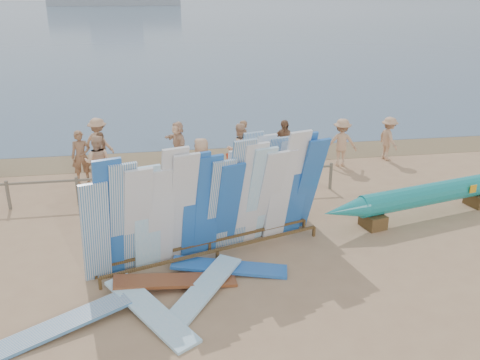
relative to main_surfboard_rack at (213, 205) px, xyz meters
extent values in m
plane|color=tan|center=(-1.71, 0.80, -1.37)|extent=(160.00, 160.00, 0.00)
cube|color=#435C77|center=(-1.71, 128.80, -1.37)|extent=(320.00, 240.00, 0.02)
cube|color=olive|center=(-1.71, 8.00, -1.37)|extent=(40.00, 2.60, 0.01)
cube|color=#6F6554|center=(-1.71, 3.80, -0.57)|extent=(12.00, 0.06, 0.06)
cube|color=#6F6554|center=(-5.71, 3.80, -0.92)|extent=(0.08, 0.08, 0.90)
cube|color=#6F6554|center=(-3.71, 3.80, -0.92)|extent=(0.08, 0.08, 0.90)
cube|color=#6F6554|center=(-1.71, 3.80, -0.92)|extent=(0.08, 0.08, 0.90)
cube|color=#6F6554|center=(0.29, 3.80, -0.92)|extent=(0.08, 0.08, 0.90)
cube|color=#6F6554|center=(2.29, 3.80, -0.92)|extent=(0.08, 0.08, 0.90)
cube|color=#6F6554|center=(4.29, 3.80, -0.92)|extent=(0.08, 0.08, 0.90)
cube|color=brown|center=(0.06, -0.23, -1.10)|extent=(5.42, 1.75, 0.07)
cube|color=brown|center=(-0.08, 0.23, -1.10)|extent=(5.42, 1.75, 0.07)
cube|color=white|center=(-2.65, -0.83, -0.11)|extent=(0.75, 0.75, 2.51)
cube|color=blue|center=(-2.35, -0.73, 0.13)|extent=(0.79, 0.88, 3.00)
cube|color=white|center=(-2.05, -0.64, 0.06)|extent=(0.82, 0.96, 2.87)
cube|color=white|center=(-1.75, -0.55, -0.01)|extent=(0.85, 1.08, 2.72)
cube|color=#9BD9F9|center=(-1.54, -0.48, -0.03)|extent=(0.74, 0.72, 2.69)
cube|color=white|center=(-1.24, -0.39, -0.09)|extent=(0.76, 0.79, 2.56)
cube|color=white|center=(-0.94, -0.29, 0.15)|extent=(0.81, 0.95, 3.04)
cube|color=white|center=(-0.73, -0.23, 0.08)|extent=(0.86, 1.09, 2.89)
cube|color=blue|center=(-0.43, -0.14, 0.05)|extent=(0.78, 0.84, 2.84)
cube|color=blue|center=(-0.14, -0.04, -0.01)|extent=(0.78, 0.83, 2.72)
cube|color=white|center=(0.16, 0.05, -0.08)|extent=(0.81, 0.94, 2.58)
cube|color=blue|center=(0.37, 0.12, -0.14)|extent=(0.82, 0.96, 2.46)
cube|color=white|center=(0.67, 0.21, 0.13)|extent=(0.81, 0.93, 2.99)
cube|color=white|center=(0.97, 0.30, 0.07)|extent=(0.81, 0.94, 2.87)
cube|color=#9BD9F9|center=(1.18, 0.37, 0.00)|extent=(0.83, 1.02, 2.73)
cube|color=white|center=(1.48, 0.46, -0.07)|extent=(0.85, 1.06, 2.60)
cube|color=white|center=(1.78, 0.56, -0.09)|extent=(0.78, 0.84, 2.55)
cube|color=white|center=(2.08, 0.65, 0.14)|extent=(0.83, 1.02, 3.03)
cube|color=blue|center=(2.29, 0.72, 0.10)|extent=(0.80, 0.90, 2.94)
cube|color=blue|center=(2.59, 0.81, 0.01)|extent=(0.86, 1.12, 2.76)
cube|color=brown|center=(1.74, 1.52, -1.12)|extent=(1.97, 0.58, 0.06)
cube|color=brown|center=(1.63, 1.95, -1.12)|extent=(1.97, 0.58, 0.06)
cube|color=white|center=(0.77, 1.50, -0.21)|extent=(0.69, 0.72, 2.32)
cube|color=white|center=(1.14, 1.60, 0.02)|extent=(0.73, 0.87, 2.77)
cube|color=white|center=(1.52, 1.70, -0.04)|extent=(0.74, 0.89, 2.66)
cube|color=white|center=(1.89, 1.79, -0.10)|extent=(0.74, 0.91, 2.55)
cube|color=white|center=(2.19, 1.87, -0.15)|extent=(0.74, 0.92, 2.43)
cube|color=white|center=(2.56, 1.97, -0.18)|extent=(0.69, 0.73, 2.37)
cube|color=brown|center=(4.54, 0.87, -1.18)|extent=(0.67, 0.75, 0.39)
cube|color=brown|center=(8.29, 1.77, -1.18)|extent=(0.67, 0.75, 0.39)
cylinder|color=teal|center=(6.41, 1.32, -0.68)|extent=(4.73, 1.72, 0.64)
cone|color=teal|center=(3.60, 0.65, -0.68)|extent=(1.39, 0.88, 0.60)
cube|color=orange|center=(7.74, 1.31, -0.61)|extent=(0.23, 0.08, 0.24)
cube|color=brown|center=(1.17, 1.23, -0.72)|extent=(0.97, 0.85, 0.05)
cube|color=white|center=(1.17, 1.23, -0.48)|extent=(0.40, 0.20, 0.38)
cube|color=white|center=(-3.23, -2.43, -1.37)|extent=(2.66, 1.73, 0.25)
cube|color=#9BD9F9|center=(-1.55, -2.26, -1.37)|extent=(1.94, 2.57, 0.30)
cube|color=brown|center=(-0.99, -1.27, -1.37)|extent=(2.71, 0.67, 0.33)
cube|color=#9BD9F9|center=(-0.42, -1.67, -1.37)|extent=(2.00, 2.54, 0.25)
cube|color=blue|center=(0.27, -0.80, -1.37)|extent=(2.76, 1.18, 0.22)
cube|color=#B02C12|center=(-0.40, 4.41, -1.03)|extent=(0.66, 0.62, 0.05)
cube|color=#B02C12|center=(-0.36, 4.66, -0.73)|extent=(0.61, 0.26, 0.58)
cube|color=#B02C12|center=(0.01, 4.55, -1.06)|extent=(0.66, 0.63, 0.05)
cube|color=#B02C12|center=(-0.07, 4.76, -0.79)|extent=(0.55, 0.32, 0.53)
cube|color=#B02C12|center=(1.31, 4.77, -0.85)|extent=(0.60, 0.79, 0.52)
cube|color=#B02C12|center=(1.24, 5.04, -0.52)|extent=(0.45, 0.26, 0.33)
imported|color=tan|center=(-3.37, 7.31, -0.45)|extent=(1.27, 1.04, 1.84)
imported|color=beige|center=(-3.19, 5.08, -0.46)|extent=(0.95, 0.58, 1.82)
imported|color=#8C6042|center=(1.94, 6.80, -0.54)|extent=(0.40, 0.64, 1.67)
imported|color=#8C6042|center=(-3.81, 5.84, -0.48)|extent=(0.69, 0.43, 1.79)
imported|color=beige|center=(-0.49, 7.35, -0.58)|extent=(1.01, 1.54, 1.58)
imported|color=beige|center=(1.57, 5.75, -0.45)|extent=(0.96, 0.59, 1.84)
imported|color=tan|center=(7.45, 6.39, -0.53)|extent=(0.57, 1.12, 1.67)
imported|color=#8C6042|center=(3.27, 6.05, -0.46)|extent=(1.04, 1.12, 1.82)
imported|color=#8C6042|center=(-3.20, 6.47, -0.59)|extent=(0.67, 0.99, 1.56)
imported|color=tan|center=(0.13, 4.40, -0.49)|extent=(0.61, 0.93, 1.76)
imported|color=tan|center=(5.43, 6.01, -0.48)|extent=(1.23, 0.76, 1.78)
camera|label=1|loc=(-1.16, -11.06, 4.88)|focal=38.00mm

